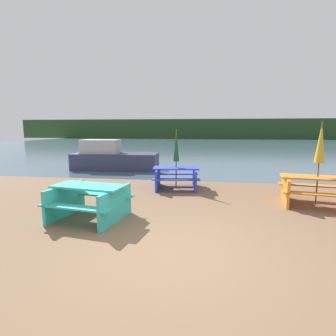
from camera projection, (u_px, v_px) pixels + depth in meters
The scene contains 9 objects.
ground_plane at pixel (174, 253), 4.30m from camera, with size 60.00×60.00×0.00m, color brown.
water at pixel (201, 144), 34.69m from camera, with size 60.00×50.00×0.00m.
far_treeline at pixel (203, 129), 53.97m from camera, with size 80.00×1.60×4.00m.
picnic_table_teal at pixel (90, 199), 5.87m from camera, with size 1.80×1.62×0.78m.
picnic_table_orange at pixel (317, 188), 6.96m from camera, with size 2.01×1.67×0.76m.
picnic_table_blue at pixel (176, 176), 8.93m from camera, with size 1.67×1.52×0.72m.
umbrella_gold at pixel (321, 143), 6.78m from camera, with size 0.25×0.25×2.20m.
umbrella_darkgreen at pixel (176, 146), 8.78m from camera, with size 0.20×0.20×2.00m.
boat at pixel (113, 158), 13.16m from camera, with size 4.25×1.72×1.48m.
Camera 1 is at (0.46, -4.02, 2.02)m, focal length 28.00 mm.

